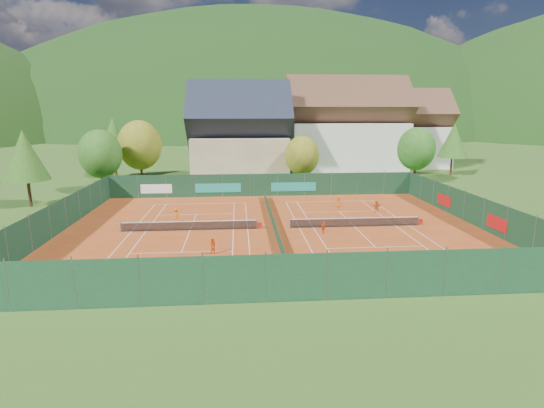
{
  "coord_description": "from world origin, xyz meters",
  "views": [
    {
      "loc": [
        -3.31,
        -39.34,
        11.18
      ],
      "look_at": [
        0.0,
        2.0,
        2.0
      ],
      "focal_mm": 28.0,
      "sensor_mm": 36.0,
      "label": 1
    }
  ],
  "objects_px": {
    "ball_hopper": "(444,266)",
    "chalet": "(240,139)",
    "player_right_far_b": "(376,206)",
    "player_left_mid": "(213,246)",
    "player_left_near": "(161,264)",
    "player_left_far": "(176,215)",
    "hotel_block_b": "(405,134)",
    "hotel_block_a": "(346,132)",
    "player_right_far_a": "(338,202)",
    "player_right_near": "(323,228)"
  },
  "relations": [
    {
      "from": "ball_hopper",
      "to": "chalet",
      "type": "bearing_deg",
      "value": 108.16
    },
    {
      "from": "chalet",
      "to": "hotel_block_a",
      "type": "xyz_separation_m",
      "value": [
        19.0,
        6.0,
        0.76
      ]
    },
    {
      "from": "hotel_block_a",
      "to": "player_right_far_a",
      "type": "xyz_separation_m",
      "value": [
        -7.63,
        -27.36,
        -6.72
      ]
    },
    {
      "from": "player_right_near",
      "to": "chalet",
      "type": "bearing_deg",
      "value": 55.04
    },
    {
      "from": "hotel_block_b",
      "to": "player_right_near",
      "type": "distance_m",
      "value": 53.1
    },
    {
      "from": "chalet",
      "to": "hotel_block_a",
      "type": "distance_m",
      "value": 19.94
    },
    {
      "from": "player_right_far_a",
      "to": "ball_hopper",
      "type": "bearing_deg",
      "value": 82.44
    },
    {
      "from": "hotel_block_b",
      "to": "player_left_near",
      "type": "relative_size",
      "value": 13.94
    },
    {
      "from": "player_right_far_b",
      "to": "player_left_mid",
      "type": "bearing_deg",
      "value": 26.06
    },
    {
      "from": "hotel_block_b",
      "to": "ball_hopper",
      "type": "bearing_deg",
      "value": -108.71
    },
    {
      "from": "player_left_near",
      "to": "player_left_far",
      "type": "distance_m",
      "value": 13.53
    },
    {
      "from": "hotel_block_a",
      "to": "hotel_block_b",
      "type": "distance_m",
      "value": 16.14
    },
    {
      "from": "hotel_block_b",
      "to": "player_left_near",
      "type": "xyz_separation_m",
      "value": [
        -38.85,
        -54.55,
        -6.0
      ]
    },
    {
      "from": "hotel_block_b",
      "to": "player_left_mid",
      "type": "distance_m",
      "value": 62.5
    },
    {
      "from": "player_right_near",
      "to": "ball_hopper",
      "type": "bearing_deg",
      "value": -105.69
    },
    {
      "from": "chalet",
      "to": "ball_hopper",
      "type": "xyz_separation_m",
      "value": [
        13.9,
        -42.39,
        -6.07
      ]
    },
    {
      "from": "player_left_far",
      "to": "player_right_near",
      "type": "height_order",
      "value": "player_left_far"
    },
    {
      "from": "chalet",
      "to": "player_right_far_b",
      "type": "bearing_deg",
      "value": -57.83
    },
    {
      "from": "ball_hopper",
      "to": "player_right_far_a",
      "type": "relative_size",
      "value": 0.61
    },
    {
      "from": "player_left_mid",
      "to": "hotel_block_a",
      "type": "bearing_deg",
      "value": 85.69
    },
    {
      "from": "player_right_far_a",
      "to": "player_right_far_b",
      "type": "distance_m",
      "value": 4.57
    },
    {
      "from": "player_left_near",
      "to": "hotel_block_a",
      "type": "bearing_deg",
      "value": 66.62
    },
    {
      "from": "player_left_near",
      "to": "player_right_near",
      "type": "distance_m",
      "value": 15.72
    },
    {
      "from": "hotel_block_a",
      "to": "player_left_mid",
      "type": "xyz_separation_m",
      "value": [
        -21.43,
        -43.14,
        -6.71
      ]
    },
    {
      "from": "player_left_mid",
      "to": "player_right_near",
      "type": "height_order",
      "value": "player_left_mid"
    },
    {
      "from": "ball_hopper",
      "to": "player_left_near",
      "type": "relative_size",
      "value": 0.65
    },
    {
      "from": "hotel_block_a",
      "to": "player_left_near",
      "type": "xyz_separation_m",
      "value": [
        -24.85,
        -46.55,
        -6.76
      ]
    },
    {
      "from": "hotel_block_a",
      "to": "hotel_block_b",
      "type": "relative_size",
      "value": 1.25
    },
    {
      "from": "ball_hopper",
      "to": "player_left_mid",
      "type": "xyz_separation_m",
      "value": [
        -16.33,
        5.25,
        0.12
      ]
    },
    {
      "from": "ball_hopper",
      "to": "player_right_far_b",
      "type": "bearing_deg",
      "value": 86.27
    },
    {
      "from": "chalet",
      "to": "ball_hopper",
      "type": "height_order",
      "value": "chalet"
    },
    {
      "from": "chalet",
      "to": "player_right_far_a",
      "type": "distance_m",
      "value": 24.92
    },
    {
      "from": "hotel_block_b",
      "to": "player_right_far_b",
      "type": "xyz_separation_m",
      "value": [
        -17.9,
        -38.01,
        -5.98
      ]
    },
    {
      "from": "hotel_block_a",
      "to": "ball_hopper",
      "type": "xyz_separation_m",
      "value": [
        -5.1,
        -48.39,
        -6.83
      ]
    },
    {
      "from": "hotel_block_b",
      "to": "player_right_far_a",
      "type": "height_order",
      "value": "hotel_block_b"
    },
    {
      "from": "ball_hopper",
      "to": "player_left_near",
      "type": "xyz_separation_m",
      "value": [
        -19.76,
        1.84,
        0.06
      ]
    },
    {
      "from": "ball_hopper",
      "to": "player_left_far",
      "type": "xyz_separation_m",
      "value": [
        -20.56,
        15.34,
        0.23
      ]
    },
    {
      "from": "chalet",
      "to": "hotel_block_b",
      "type": "relative_size",
      "value": 0.94
    },
    {
      "from": "chalet",
      "to": "player_left_far",
      "type": "bearing_deg",
      "value": -103.83
    },
    {
      "from": "player_left_far",
      "to": "player_right_far_b",
      "type": "height_order",
      "value": "player_left_far"
    },
    {
      "from": "hotel_block_a",
      "to": "player_left_mid",
      "type": "distance_m",
      "value": 48.64
    },
    {
      "from": "chalet",
      "to": "player_left_near",
      "type": "distance_m",
      "value": 41.41
    },
    {
      "from": "hotel_block_b",
      "to": "player_left_near",
      "type": "bearing_deg",
      "value": -125.46
    },
    {
      "from": "player_right_far_b",
      "to": "chalet",
      "type": "bearing_deg",
      "value": -68.61
    },
    {
      "from": "hotel_block_b",
      "to": "player_left_near",
      "type": "height_order",
      "value": "hotel_block_b"
    },
    {
      "from": "player_right_near",
      "to": "player_right_far_b",
      "type": "bearing_deg",
      "value": -1.3
    },
    {
      "from": "hotel_block_a",
      "to": "player_right_near",
      "type": "distance_m",
      "value": 40.43
    },
    {
      "from": "chalet",
      "to": "hotel_block_a",
      "type": "relative_size",
      "value": 0.75
    },
    {
      "from": "ball_hopper",
      "to": "player_left_far",
      "type": "bearing_deg",
      "value": 143.27
    },
    {
      "from": "player_right_far_a",
      "to": "hotel_block_a",
      "type": "bearing_deg",
      "value": -120.0
    }
  ]
}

